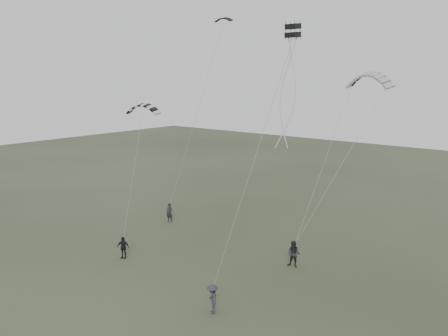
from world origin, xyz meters
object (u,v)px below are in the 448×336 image
Objects in this scene: flyer_left at (170,212)px; kite_dark_small at (223,18)px; kite_box at (293,31)px; flyer_far at (212,299)px; kite_pale_large at (369,74)px; flyer_right at (294,254)px; flyer_center at (123,247)px; kite_striped at (143,105)px.

kite_dark_small is at bearing 44.72° from flyer_left.
flyer_left is 1.08× the size of kite_dark_small.
flyer_left is at bearing 160.83° from kite_box.
kite_box is at bearing -45.06° from kite_dark_small.
flyer_far is 20.49m from kite_pale_large.
flyer_right is 21.98m from kite_dark_small.
kite_pale_large reaches higher than flyer_right.
kite_dark_small is (-11.00, 14.72, 17.78)m from flyer_far.
flyer_far is at bearing -50.88° from flyer_left.
flyer_left is 1.08× the size of flyer_center.
flyer_left is 14.31m from flyer_right.
kite_box is at bearing -21.07° from kite_striped.
kite_box is at bearing -16.93° from flyer_center.
flyer_left reaches higher than flyer_center.
kite_pale_large is at bearing 91.16° from kite_box.
kite_dark_small is at bearing 142.55° from kite_box.
flyer_center is (3.42, -8.19, -0.07)m from flyer_left.
flyer_left is 11.54m from kite_striped.
flyer_right is 1.15× the size of flyer_center.
flyer_far is (13.76, -10.03, -0.03)m from flyer_left.
flyer_left is 8.88m from flyer_center.
flyer_center is 11.09m from kite_striped.
kite_pale_large is 11.96m from kite_box.
kite_dark_small reaches higher than kite_pale_large.
kite_pale_large reaches higher than flyer_center.
flyer_center is at bearing -168.89° from kite_box.
kite_dark_small is at bearing 142.93° from flyer_right.
kite_dark_small is at bearing 65.87° from flyer_center.
flyer_right is 12.68m from flyer_center.
flyer_right is 1.15× the size of kite_dark_small.
kite_striped is 3.89× the size of kite_box.
kite_pale_large is (2.34, 15.86, 12.76)m from flyer_far.
kite_pale_large is at bearing 67.32° from flyer_right.
flyer_far is at bearing -59.86° from kite_dark_small.
kite_dark_small is 0.60× the size of kite_striped.
kite_pale_large is at bearing 5.13° from flyer_left.
flyer_right reaches higher than flyer_far.
flyer_right is at bearing -21.04° from flyer_left.
kite_dark_small is at bearing 70.29° from kite_striped.
kite_pale_large is at bearing 21.03° from kite_striped.
kite_pale_large is at bearing 123.74° from flyer_far.
flyer_center is 22.83m from kite_pale_large.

